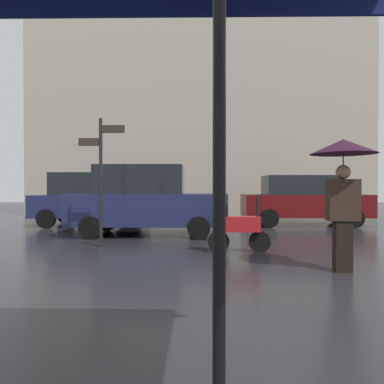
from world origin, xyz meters
The scene contains 8 objects.
ground_plane centered at (0.00, 0.00, 0.00)m, with size 60.00×60.00×0.00m, color #26262B.
pedestrian_with_umbrella centered at (2.28, 3.08, 1.71)m, with size 1.07×1.07×2.18m.
parked_scooter centered at (0.73, 4.79, 0.55)m, with size 1.34×0.32×1.23m.
parked_car_left centered at (-3.99, 10.04, 0.96)m, with size 4.03×1.96×1.91m.
parked_car_right centered at (-1.60, 7.58, 1.01)m, with size 4.48×1.94×2.02m.
parked_car_distant centered at (3.75, 10.28, 0.93)m, with size 4.48×1.85×1.81m.
street_signpost centered at (-2.37, 5.50, 1.82)m, with size 1.08×0.08×3.00m.
building_block centered at (0.00, 15.73, 8.28)m, with size 17.04×2.79×16.56m, color #B2A893.
Camera 1 is at (-0.12, -2.80, 1.40)m, focal length 33.33 mm.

